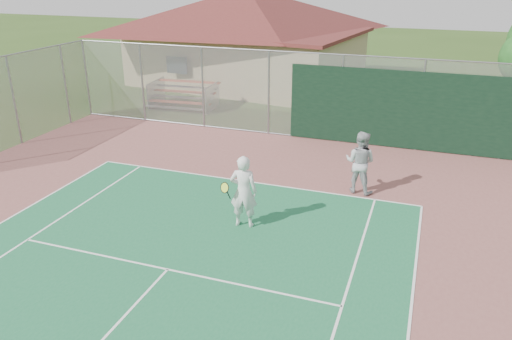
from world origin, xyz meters
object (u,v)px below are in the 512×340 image
(clubhouse, at_px, (247,33))
(player_grey_back, at_px, (360,163))
(player_white_front, at_px, (243,192))
(bleachers, at_px, (183,94))

(clubhouse, xyz_separation_m, player_grey_back, (8.90, -13.85, -1.98))
(player_white_front, height_order, player_grey_back, player_white_front)
(clubhouse, bearing_deg, player_grey_back, -48.94)
(player_white_front, xyz_separation_m, player_grey_back, (2.60, 3.30, -0.03))
(clubhouse, bearing_deg, bleachers, -90.89)
(clubhouse, relative_size, player_white_front, 7.23)
(clubhouse, height_order, player_grey_back, clubhouse)
(bleachers, distance_m, player_white_front, 12.99)
(clubhouse, distance_m, player_white_front, 18.37)
(bleachers, bearing_deg, player_white_front, -60.58)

